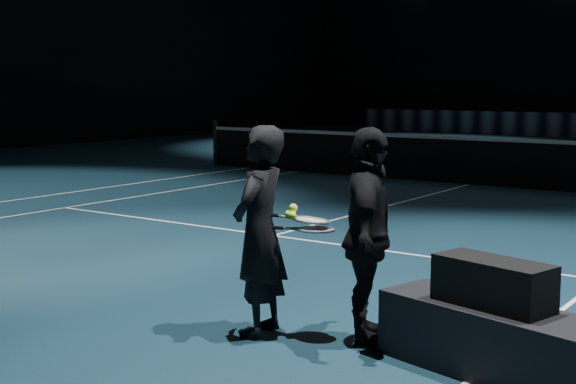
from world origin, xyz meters
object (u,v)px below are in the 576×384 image
Objects in this scene: player_a at (260,231)px; racket_upper at (311,220)px; racket_lower at (316,230)px; player_bench at (491,340)px; player_b at (368,237)px; tennis_balls at (291,213)px; racket_bag at (493,283)px.

racket_upper is (0.36, 0.18, 0.10)m from player_a.
player_a is 0.45m from racket_lower.
racket_lower is (0.42, 0.16, 0.03)m from player_a.
player_b reaches higher than player_bench.
racket_upper reaches higher than player_bench.
player_a is at bearing -178.29° from racket_upper.
racket_upper is 0.16m from tennis_balls.
racket_upper is (-0.06, 0.02, 0.06)m from racket_lower.
racket_lower is at bearing -163.82° from racket_bag.
player_bench is at bearing -123.40° from player_b.
player_b is at bearing -9.08° from racket_upper.
racket_lower reaches higher than racket_bag.
racket_bag is at bearing 0.00° from player_bench.
racket_upper reaches higher than racket_lower.
racket_bag is 1.84m from player_a.
player_b reaches higher than racket_upper.
player_bench is 13.30× the size of tennis_balls.
player_a reaches higher than racket_bag.
player_b reaches higher than tennis_balls.
player_bench is 1.18m from player_b.
tennis_balls is (-0.12, -0.08, 0.06)m from racket_upper.
racket_upper is at bearing -164.69° from player_bench.
tennis_balls is at bearing -170.43° from racket_upper.
player_b is 0.62m from tennis_balls.
player_a is at bearing -159.33° from player_bench.
racket_lower is at bearing -42.66° from racket_upper.
player_b is (0.80, 0.29, 0.00)m from player_a.
player_a is at bearing 180.00° from racket_lower.
player_b is 0.40m from racket_lower.
tennis_balls reaches higher than racket_lower.
player_b reaches higher than racket_bag.
racket_upper is at bearing 33.78° from tennis_balls.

